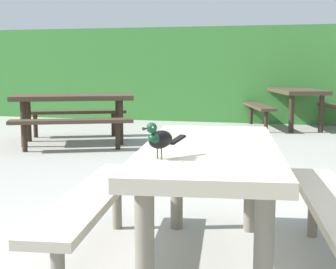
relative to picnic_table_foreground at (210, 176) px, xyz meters
The scene contains 5 objects.
hedge_wall 8.16m from the picnic_table_foreground, 88.93° to the left, with size 28.00×1.29×1.97m, color #387A33.
picnic_table_foreground is the anchor object (origin of this frame).
bird_grackle 0.59m from the picnic_table_foreground, 109.26° to the right, with size 0.17×0.26×0.18m.
picnic_table_mid_right 5.06m from the picnic_table_foreground, 123.71° to the left, with size 2.23×2.21×0.74m.
picnic_table_far_centre 6.99m from the picnic_table_foreground, 86.10° to the left, with size 2.10×2.12×0.74m.
Camera 1 is at (0.31, -2.55, 1.20)m, focal length 53.54 mm.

